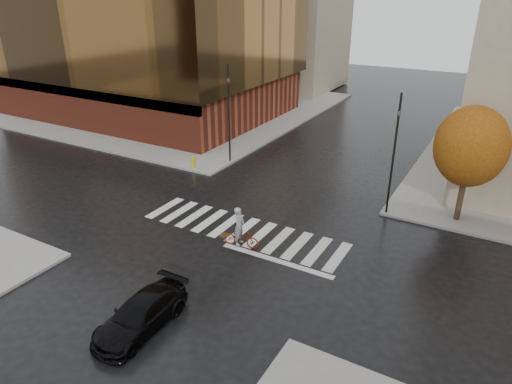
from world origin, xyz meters
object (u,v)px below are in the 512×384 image
at_px(fire_hydrant, 193,162).
at_px(traffic_light_nw, 229,108).
at_px(sedan, 141,315).
at_px(traffic_light_ne, 394,148).
at_px(cyclist, 240,233).

bearing_deg(fire_hydrant, traffic_light_nw, 57.68).
bearing_deg(sedan, traffic_light_ne, 68.38).
height_order(traffic_light_nw, traffic_light_ne, traffic_light_nw).
xyz_separation_m(traffic_light_nw, fire_hydrant, (-1.58, -2.50, -3.60)).
distance_m(sedan, fire_hydrant, 16.97).
xyz_separation_m(traffic_light_ne, fire_hydrant, (-14.18, 0.20, -3.49)).
relative_size(sedan, cyclist, 2.00).
relative_size(cyclist, fire_hydrant, 2.66).
relative_size(traffic_light_nw, fire_hydrant, 8.74).
distance_m(sedan, cyclist, 7.16).
bearing_deg(sedan, traffic_light_nw, 111.77).
bearing_deg(fire_hydrant, traffic_light_ne, -0.81).
xyz_separation_m(cyclist, traffic_light_ne, (5.52, 7.30, 3.35)).
bearing_deg(sedan, fire_hydrant, 119.92).
bearing_deg(fire_hydrant, cyclist, -40.91).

